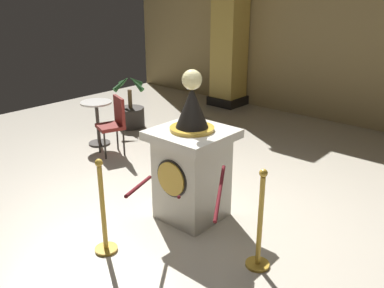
# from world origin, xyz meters

# --- Properties ---
(ground_plane) EXTENTS (11.94, 11.94, 0.00)m
(ground_plane) POSITION_xyz_m (0.00, 0.00, 0.00)
(ground_plane) COLOR beige
(back_wall) EXTENTS (11.94, 0.16, 3.90)m
(back_wall) POSITION_xyz_m (0.00, 5.07, 1.95)
(back_wall) COLOR tan
(back_wall) RESTS_ON ground_plane
(pedestal_clock) EXTENTS (0.84, 0.84, 1.79)m
(pedestal_clock) POSITION_xyz_m (0.04, 0.19, 0.69)
(pedestal_clock) COLOR beige
(pedestal_clock) RESTS_ON ground_plane
(stanchion_near) EXTENTS (0.24, 0.24, 1.05)m
(stanchion_near) POSITION_xyz_m (-0.17, -0.94, 0.37)
(stanchion_near) COLOR gold
(stanchion_near) RESTS_ON ground_plane
(stanchion_far) EXTENTS (0.24, 0.24, 1.06)m
(stanchion_far) POSITION_xyz_m (1.17, -0.11, 0.37)
(stanchion_far) COLOR gold
(stanchion_far) RESTS_ON ground_plane
(velvet_rope) EXTENTS (1.12, 1.11, 0.22)m
(velvet_rope) POSITION_xyz_m (0.50, -0.53, 0.79)
(velvet_rope) COLOR #591419
(column_left) EXTENTS (0.75, 0.75, 3.75)m
(column_left) POSITION_xyz_m (-2.73, 4.63, 1.86)
(column_left) COLOR black
(column_left) RESTS_ON ground_plane
(potted_palm_left) EXTENTS (0.74, 0.73, 1.05)m
(potted_palm_left) POSITION_xyz_m (-3.16, 1.98, 0.28)
(potted_palm_left) COLOR #2D2823
(potted_palm_left) RESTS_ON ground_plane
(cafe_table) EXTENTS (0.54, 0.54, 0.77)m
(cafe_table) POSITION_xyz_m (-2.84, 0.96, 0.49)
(cafe_table) COLOR #332D28
(cafe_table) RESTS_ON ground_plane
(cafe_chair_red) EXTENTS (0.51, 0.51, 0.96)m
(cafe_chair_red) POSITION_xyz_m (-2.26, 0.88, 0.57)
(cafe_chair_red) COLOR black
(cafe_chair_red) RESTS_ON ground_plane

